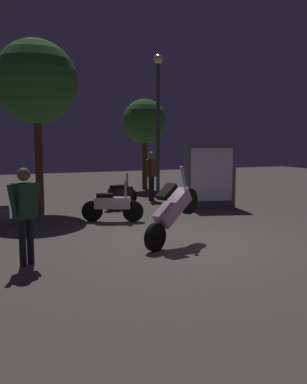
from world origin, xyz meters
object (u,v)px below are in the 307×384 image
Objects in this scene: person_rider_beside at (25,207)px; person_bystander_far at (151,171)px; motorcycle_pink_foreground at (173,210)px; streetlamp_near at (158,108)px; kiosk_billboard at (210,175)px; motorcycle_black_parked_left at (121,194)px; motorcycle_white_parked_right at (112,205)px.

person_rider_beside is 7.93m from person_bystander_far.
motorcycle_pink_foreground is 7.99m from streetlamp_near.
person_rider_beside is (-2.89, -0.15, 0.27)m from motorcycle_pink_foreground.
kiosk_billboard reaches higher than person_rider_beside.
motorcycle_pink_foreground is at bearing -111.54° from streetlamp_near.
motorcycle_black_parked_left is 0.68× the size of kiosk_billboard.
motorcycle_black_parked_left is at bearing 57.82° from motorcycle_pink_foreground.
motorcycle_pink_foreground reaches higher than motorcycle_white_parked_right.
streetlamp_near is at bearing -65.21° from kiosk_billboard.
motorcycle_black_parked_left is 4.30m from streetlamp_near.
person_bystander_far reaches higher than motorcycle_white_parked_right.
person_bystander_far reaches higher than person_rider_beside.
motorcycle_white_parked_right is (-0.40, 2.86, -0.31)m from motorcycle_pink_foreground.
person_rider_beside is 0.95× the size of person_bystander_far.
kiosk_billboard is at bearing 24.01° from motorcycle_pink_foreground.
streetlamp_near is (3.16, 4.15, 2.97)m from motorcycle_white_parked_right.
streetlamp_near reaches higher than motorcycle_white_parked_right.
motorcycle_black_parked_left is 2.94m from kiosk_billboard.
motorcycle_pink_foreground is 0.96× the size of person_rider_beside.
person_bystander_far is (4.96, 6.19, 0.06)m from person_rider_beside.
motorcycle_white_parked_right is at bearing -127.35° from streetlamp_near.
motorcycle_white_parked_right is at bearing 71.67° from motorcycle_pink_foreground.
motorcycle_pink_foreground is 6.39m from person_bystander_far.
kiosk_billboard is at bearing 39.57° from motorcycle_white_parked_right.
person_rider_beside is 0.31× the size of streetlamp_near.
streetlamp_near is (2.77, 7.01, 2.66)m from motorcycle_pink_foreground.
person_rider_beside reaches higher than motorcycle_black_parked_left.
person_bystander_far reaches higher than motorcycle_pink_foreground.
motorcycle_white_parked_right is 0.29× the size of streetlamp_near.
streetlamp_near is 3.97m from kiosk_billboard.
motorcycle_black_parked_left is 0.26× the size of streetlamp_near.
person_rider_beside is (-3.39, -5.02, 0.58)m from motorcycle_black_parked_left.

